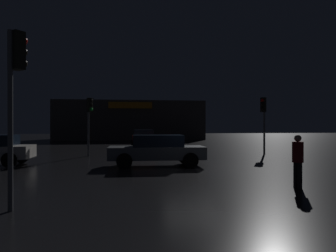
# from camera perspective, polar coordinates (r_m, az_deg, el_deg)

# --- Properties ---
(ground_plane) EXTENTS (120.00, 120.00, 0.00)m
(ground_plane) POSITION_cam_1_polar(r_m,az_deg,el_deg) (14.82, 4.25, -7.48)
(ground_plane) COLOR black
(store_building) EXTENTS (19.97, 8.75, 5.27)m
(store_building) POSITION_cam_1_polar(r_m,az_deg,el_deg) (44.65, -6.98, 0.99)
(store_building) COLOR #4C4742
(store_building) RESTS_ON ground
(traffic_signal_main) EXTENTS (0.43, 0.42, 3.83)m
(traffic_signal_main) POSITION_cam_1_polar(r_m,az_deg,el_deg) (21.82, 17.13, 2.33)
(traffic_signal_main) COLOR #595B60
(traffic_signal_main) RESTS_ON ground
(traffic_signal_opposite) EXTENTS (0.41, 0.43, 4.13)m
(traffic_signal_opposite) POSITION_cam_1_polar(r_m,az_deg,el_deg) (8.08, -26.19, 8.40)
(traffic_signal_opposite) COLOR #595B60
(traffic_signal_opposite) RESTS_ON ground
(traffic_signal_cross_right) EXTENTS (0.42, 0.42, 3.69)m
(traffic_signal_cross_right) POSITION_cam_1_polar(r_m,az_deg,el_deg) (20.25, -14.20, 2.33)
(traffic_signal_cross_right) COLOR #595B60
(traffic_signal_cross_right) RESTS_ON ground
(car_near) EXTENTS (4.59, 2.00, 1.50)m
(car_near) POSITION_cam_1_polar(r_m,az_deg,el_deg) (14.88, -2.04, -4.37)
(car_near) COLOR slate
(car_near) RESTS_ON ground
(car_far) EXTENTS (1.98, 4.40, 1.60)m
(car_far) POSITION_cam_1_polar(r_m,az_deg,el_deg) (25.79, -4.53, -2.40)
(car_far) COLOR #A51414
(car_far) RESTS_ON ground
(pedestrian) EXTENTS (0.43, 0.43, 1.67)m
(pedestrian) POSITION_cam_1_polar(r_m,az_deg,el_deg) (10.51, 22.72, -5.29)
(pedestrian) COLOR black
(pedestrian) RESTS_ON ground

